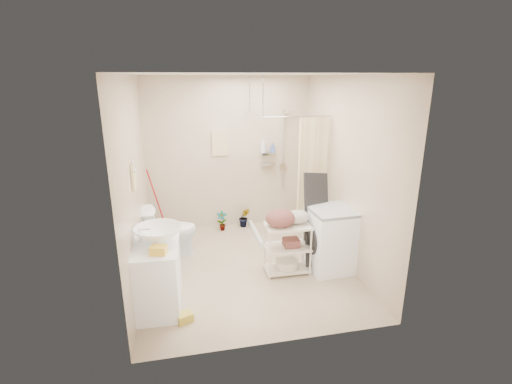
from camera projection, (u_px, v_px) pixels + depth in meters
floor at (247, 267)px, 5.24m from camera, size 3.20×3.20×0.00m
ceiling at (245, 74)px, 4.47m from camera, size 2.80×3.20×0.04m
wall_back at (229, 154)px, 6.35m from camera, size 2.80×0.04×2.60m
wall_front at (278, 223)px, 3.36m from camera, size 2.80×0.04×2.60m
wall_left at (135, 184)px, 4.58m from camera, size 0.04×3.20×2.60m
wall_right at (345, 173)px, 5.13m from camera, size 0.04×3.20×2.60m
vanity at (158, 274)px, 4.26m from camera, size 0.54×0.93×0.80m
sink at (158, 234)px, 4.14m from camera, size 0.54×0.54×0.18m
counter_basket at (159, 250)px, 3.86m from camera, size 0.19×0.16×0.09m
floor_basket at (184, 316)px, 4.05m from camera, size 0.30×0.27×0.13m
toilet at (170, 231)px, 5.47m from camera, size 0.80×0.50×0.78m
mop at (155, 202)px, 6.17m from camera, size 0.14×0.14×1.15m
potted_plant_a at (222, 221)px, 6.44m from camera, size 0.20×0.15×0.35m
potted_plant_b at (244, 217)px, 6.60m from camera, size 0.21×0.18×0.35m
hanging_towel at (220, 143)px, 6.24m from camera, size 0.28×0.03×0.42m
towel_ring at (133, 175)px, 4.34m from camera, size 0.04×0.22×0.34m
tp_holder at (143, 226)px, 4.80m from camera, size 0.08×0.12×0.14m
shower at (285, 174)px, 6.08m from camera, size 1.10×1.10×2.10m
shampoo_bottle_a at (263, 145)px, 6.35m from camera, size 0.12×0.12×0.26m
shampoo_bottle_b at (273, 148)px, 6.40m from camera, size 0.08×0.09×0.16m
washing_machine at (331, 239)px, 5.09m from camera, size 0.62×0.64×0.88m
laundry_rack at (287, 244)px, 4.99m from camera, size 0.61×0.36×0.83m
ironing_board at (317, 219)px, 5.16m from camera, size 0.40×0.21×1.35m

